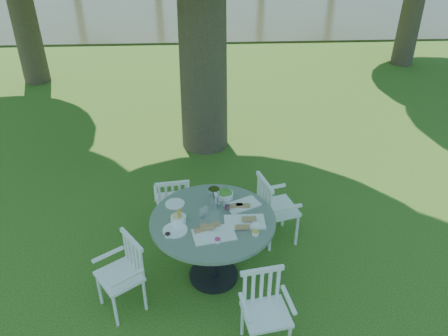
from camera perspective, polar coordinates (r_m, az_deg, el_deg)
The scene contains 7 objects.
ground at distance 5.79m, azimuth 0.11°, elevation -8.25°, with size 140.00×140.00×0.00m, color #1F410D.
table at distance 4.75m, azimuth -1.45°, elevation -8.26°, with size 1.33×1.33×0.83m.
chair_ne at distance 5.38m, azimuth 6.25°, elevation -4.84°, with size 0.53×0.55×0.91m.
chair_nw at distance 5.54m, azimuth -6.66°, elevation -4.27°, with size 0.46×0.44×0.82m.
chair_sw at distance 4.68m, azimuth -12.68°, elevation -12.67°, with size 0.57×0.58×0.84m.
chair_se at distance 4.28m, azimuth 5.23°, elevation -17.17°, with size 0.47×0.45×0.82m.
tableware at distance 4.67m, azimuth -1.19°, elevation -5.59°, with size 1.07×0.91×0.25m.
Camera 1 is at (-0.26, -4.47, 3.67)m, focal length 35.00 mm.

